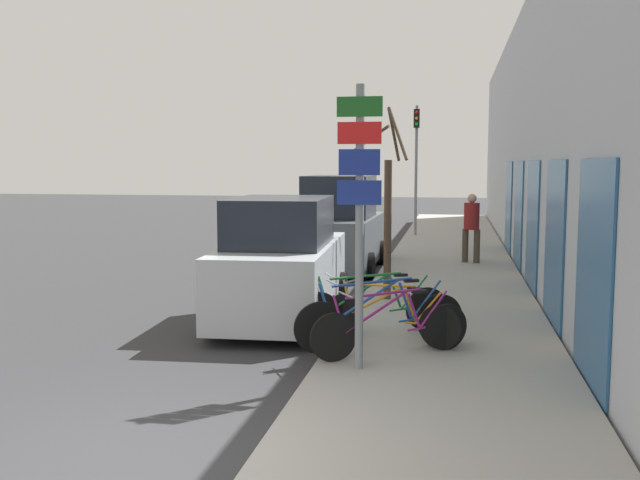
{
  "coord_description": "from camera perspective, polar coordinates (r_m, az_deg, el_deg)",
  "views": [
    {
      "loc": [
        2.67,
        -5.51,
        2.64
      ],
      "look_at": [
        0.72,
        4.9,
        1.51
      ],
      "focal_mm": 40.0,
      "sensor_mm": 36.0,
      "label": 1
    }
  ],
  "objects": [
    {
      "name": "ground_plane",
      "position": [
        17.13,
        1.53,
        -2.75
      ],
      "size": [
        80.0,
        80.0,
        0.0
      ],
      "primitive_type": "plane",
      "color": "#333335"
    },
    {
      "name": "sidewalk_curb",
      "position": [
        19.68,
        10.34,
        -1.47
      ],
      "size": [
        3.2,
        32.0,
        0.15
      ],
      "color": "#9E9B93",
      "rests_on": "ground"
    },
    {
      "name": "building_facade",
      "position": [
        19.51,
        15.7,
        7.59
      ],
      "size": [
        0.23,
        32.0,
        6.5
      ],
      "color": "#B2B7C1",
      "rests_on": "ground"
    },
    {
      "name": "signpost",
      "position": [
        8.52,
        3.18,
        2.34
      ],
      "size": [
        0.54,
        0.12,
        3.42
      ],
      "color": "gray",
      "rests_on": "sidewalk_curb"
    },
    {
      "name": "bicycle_0",
      "position": [
        9.36,
        5.73,
        -6.98
      ],
      "size": [
        1.94,
        1.19,
        0.87
      ],
      "rotation": [
        0.0,
        0.0,
        2.11
      ],
      "color": "black",
      "rests_on": "sidewalk_curb"
    },
    {
      "name": "bicycle_1",
      "position": [
        9.71,
        4.92,
        -6.3
      ],
      "size": [
        2.18,
        1.19,
        0.96
      ],
      "rotation": [
        0.0,
        0.0,
        2.06
      ],
      "color": "black",
      "rests_on": "sidewalk_curb"
    },
    {
      "name": "bicycle_2",
      "position": [
        10.08,
        5.62,
        -6.12
      ],
      "size": [
        1.97,
        0.83,
        0.83
      ],
      "rotation": [
        0.0,
        0.0,
        1.2
      ],
      "color": "black",
      "rests_on": "sidewalk_curb"
    },
    {
      "name": "bicycle_3",
      "position": [
        10.53,
        4.31,
        -5.42
      ],
      "size": [
        2.14,
        0.97,
        0.91
      ],
      "rotation": [
        0.0,
        0.0,
        1.99
      ],
      "color": "black",
      "rests_on": "sidewalk_curb"
    },
    {
      "name": "parked_car_0",
      "position": [
        12.04,
        -3.05,
        -1.96
      ],
      "size": [
        2.09,
        4.38,
        2.08
      ],
      "rotation": [
        0.0,
        0.0,
        0.05
      ],
      "color": "#B2B7BC",
      "rests_on": "ground"
    },
    {
      "name": "parked_car_1",
      "position": [
        17.59,
        1.65,
        0.93
      ],
      "size": [
        1.97,
        4.13,
        2.35
      ],
      "rotation": [
        0.0,
        0.0,
        -0.01
      ],
      "color": "#51565B",
      "rests_on": "ground"
    },
    {
      "name": "pedestrian_near",
      "position": [
        18.35,
        12.03,
        1.34
      ],
      "size": [
        0.44,
        0.39,
        1.74
      ],
      "rotation": [
        0.0,
        0.0,
        -0.31
      ],
      "color": "#4C3D2D",
      "rests_on": "sidewalk_curb"
    },
    {
      "name": "street_tree",
      "position": [
        13.16,
        5.37,
        2.23
      ],
      "size": [
        1.42,
        1.42,
        3.52
      ],
      "color": "#4C3828",
      "rests_on": "sidewalk_curb"
    },
    {
      "name": "traffic_light",
      "position": [
        25.21,
        7.71,
        6.96
      ],
      "size": [
        0.2,
        0.3,
        4.5
      ],
      "color": "gray",
      "rests_on": "sidewalk_curb"
    }
  ]
}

